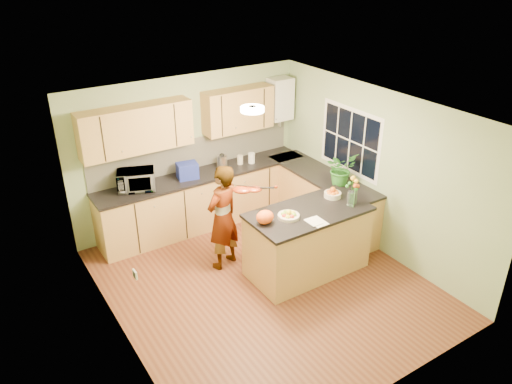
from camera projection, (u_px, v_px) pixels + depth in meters
floor at (264, 283)px, 7.03m from camera, size 4.50×4.50×0.00m
ceiling at (266, 112)px, 5.92m from camera, size 4.00×4.50×0.02m
wall_back at (189, 151)px, 8.17m from camera, size 4.00×0.02×2.50m
wall_front at (395, 298)px, 4.78m from camera, size 4.00×0.02×2.50m
wall_left at (115, 251)px, 5.51m from camera, size 0.02×4.50×2.50m
wall_right at (376, 171)px, 7.45m from camera, size 0.02×4.50×2.50m
back_counter at (205, 199)px, 8.34m from camera, size 3.64×0.62×0.94m
right_counter at (321, 200)px, 8.29m from camera, size 0.62×2.24×0.94m
splashback at (195, 153)px, 8.23m from camera, size 3.60×0.02×0.52m
upper_cabinets at (181, 121)px, 7.69m from camera, size 3.20×0.34×0.70m
boiler at (280, 99)px, 8.58m from camera, size 0.40×0.30×0.86m
window_right at (350, 140)px, 7.76m from camera, size 0.01×1.30×1.05m
light_switch at (135, 274)px, 5.04m from camera, size 0.02×0.09×0.09m
ceiling_lamp at (252, 109)px, 6.16m from camera, size 0.30×0.30×0.07m
peninsula_island at (307, 241)px, 7.11m from camera, size 1.72×0.88×0.99m
fruit_dish at (289, 215)px, 6.70m from camera, size 0.29×0.29×0.10m
orange_bowl at (333, 193)px, 7.24m from camera, size 0.25×0.25×0.15m
flower_vase at (352, 186)px, 6.91m from camera, size 0.25×0.25×0.46m
orange_bag at (265, 217)px, 6.54m from camera, size 0.26×0.22×0.18m
papers at (317, 222)px, 6.61m from camera, size 0.20×0.27×0.01m
violinist at (223, 217)px, 7.11m from camera, size 0.68×0.55×1.60m
violin at (242, 190)px, 6.82m from camera, size 0.67×0.58×0.17m
microwave at (136, 180)px, 7.53m from camera, size 0.65×0.55×0.31m
blue_box at (187, 171)px, 7.91m from camera, size 0.36×0.29×0.26m
kettle at (222, 162)px, 8.22m from camera, size 0.17×0.17×0.32m
jar_cream at (240, 160)px, 8.43m from camera, size 0.13×0.13×0.15m
jar_white at (252, 158)px, 8.47m from camera, size 0.13×0.13×0.18m
potted_plant at (341, 169)px, 7.66m from camera, size 0.48×0.42×0.52m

